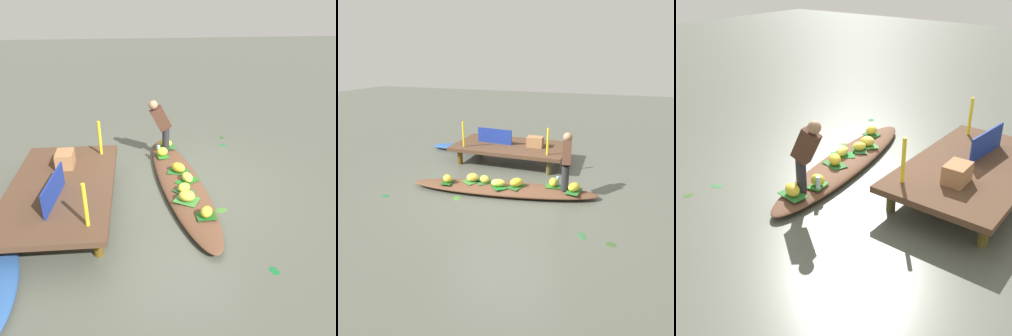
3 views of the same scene
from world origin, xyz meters
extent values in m
plane|color=#52564A|center=(0.00, 0.00, 0.00)|extent=(40.00, 40.00, 0.00)
cube|color=#513726|center=(-0.53, 2.18, 0.44)|extent=(3.20, 1.80, 0.10)
cylinder|color=#5A4011|center=(-1.81, 1.46, 0.20)|extent=(0.14, 0.14, 0.39)
cylinder|color=#484421|center=(0.75, 1.46, 0.20)|extent=(0.14, 0.14, 0.39)
cylinder|color=#553C0F|center=(-1.81, 2.90, 0.20)|extent=(0.14, 0.14, 0.39)
cylinder|color=#52491A|center=(0.75, 2.90, 0.20)|extent=(0.14, 0.14, 0.39)
ellipsoid|color=brown|center=(0.00, 0.00, 0.09)|extent=(4.30, 1.40, 0.18)
ellipsoid|color=#2A5295|center=(-2.46, 2.74, 0.09)|extent=(1.93, 0.85, 0.17)
cube|color=#2D7725|center=(1.10, 0.29, 0.19)|extent=(0.37, 0.29, 0.01)
ellipsoid|color=yellow|center=(1.10, 0.29, 0.28)|extent=(0.22, 0.27, 0.20)
cube|color=#3E8336|center=(-0.73, -0.02, 0.19)|extent=(0.49, 0.52, 0.01)
ellipsoid|color=yellow|center=(-0.73, -0.02, 0.27)|extent=(0.34, 0.36, 0.18)
cube|color=#1C591C|center=(-1.24, -0.27, 0.19)|extent=(0.27, 0.35, 0.01)
ellipsoid|color=yellow|center=(-1.24, -0.27, 0.27)|extent=(0.30, 0.29, 0.18)
cube|color=#2C6331|center=(-0.43, 0.00, 0.19)|extent=(0.44, 0.43, 0.01)
ellipsoid|color=yellow|center=(-0.43, 0.00, 0.27)|extent=(0.32, 0.32, 0.16)
cube|color=#2A702D|center=(1.56, 0.19, 0.19)|extent=(0.33, 0.47, 0.01)
ellipsoid|color=yellow|center=(1.56, 0.19, 0.28)|extent=(0.32, 0.37, 0.19)
cube|color=#256227|center=(0.33, 0.02, 0.19)|extent=(0.39, 0.48, 0.01)
ellipsoid|color=yellow|center=(0.33, 0.02, 0.28)|extent=(0.36, 0.36, 0.19)
cube|color=#1C7123|center=(-0.06, -0.11, 0.19)|extent=(0.48, 0.50, 0.01)
ellipsoid|color=#E5DC4E|center=(-0.06, -0.11, 0.27)|extent=(0.35, 0.27, 0.16)
cylinder|color=#28282D|center=(1.36, 0.19, 0.46)|extent=(0.16, 0.16, 0.55)
cube|color=#482C1F|center=(1.35, 0.31, 0.96)|extent=(0.25, 0.50, 0.59)
sphere|color=#9E7556|center=(1.32, 0.47, 1.29)|extent=(0.20, 0.20, 0.20)
cylinder|color=silver|center=(1.17, 0.37, 0.29)|extent=(0.07, 0.07, 0.22)
cube|color=navy|center=(-1.03, 2.18, 0.71)|extent=(1.08, 0.13, 0.43)
cylinder|color=yellow|center=(-1.73, 1.58, 0.84)|extent=(0.06, 0.06, 0.70)
cylinder|color=yellow|center=(0.67, 1.58, 0.84)|extent=(0.06, 0.06, 0.70)
cube|color=#A47349|center=(0.18, 2.21, 0.64)|extent=(0.45, 0.33, 0.29)
ellipsoid|color=#196832|center=(-2.37, -1.06, 0.00)|extent=(0.22, 0.19, 0.01)
ellipsoid|color=#2F6539|center=(1.92, -1.26, 0.00)|extent=(0.21, 0.28, 0.01)
ellipsoid|color=#417F2C|center=(-0.84, -0.61, 0.00)|extent=(0.21, 0.29, 0.01)
ellipsoid|color=#355325|center=(2.40, -1.36, 0.00)|extent=(0.19, 0.15, 0.01)
camera|label=1|loc=(-5.97, 0.76, 3.67)|focal=37.88mm
camera|label=2|loc=(2.22, -6.07, 2.94)|focal=33.32mm
camera|label=3|loc=(5.49, 4.25, 3.43)|focal=44.89mm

